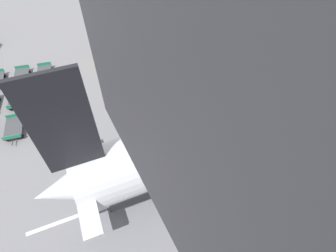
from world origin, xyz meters
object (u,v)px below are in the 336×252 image
Objects in this scene: baggage_dolly_row_mid_b_col_c at (14,128)px; baggage_dolly_row_far_col_b at (42,95)px; baggage_dolly_row_far_col_a at (44,73)px; baggage_dolly_row_mid_b_col_a at (21,76)px; fuel_tanker_primary at (133,39)px; baggage_dolly_row_far_col_c at (41,122)px; baggage_dolly_row_mid_b_col_b at (17,99)px; airplane at (280,118)px.

baggage_dolly_row_far_col_b is at bearing 139.01° from baggage_dolly_row_mid_b_col_c.
baggage_dolly_row_mid_b_col_c is 8.63m from baggage_dolly_row_far_col_a.
baggage_dolly_row_mid_b_col_a is at bearing -103.62° from baggage_dolly_row_far_col_a.
fuel_tanker_primary reaches higher than baggage_dolly_row_far_col_c.
baggage_dolly_row_mid_b_col_a is 8.37m from baggage_dolly_row_mid_b_col_c.
baggage_dolly_row_far_col_b is at bearing 169.13° from baggage_dolly_row_far_col_c.
baggage_dolly_row_far_col_b is (5.25, -12.58, -0.72)m from fuel_tanker_primary.
baggage_dolly_row_mid_b_col_b is at bearing -12.74° from baggage_dolly_row_mid_b_col_a.
airplane is at bearing 60.29° from baggage_dolly_row_mid_b_col_c.
baggage_dolly_row_mid_b_col_a and baggage_dolly_row_mid_b_col_b have the same top height.
baggage_dolly_row_mid_b_col_a is 8.60m from baggage_dolly_row_far_col_c.
baggage_dolly_row_mid_b_col_a is at bearing 167.26° from baggage_dolly_row_mid_b_col_b.
baggage_dolly_row_far_col_a is (-3.42, 3.35, 0.00)m from baggage_dolly_row_mid_b_col_b.
baggage_dolly_row_mid_b_col_c and baggage_dolly_row_far_col_b have the same top height.
fuel_tanker_primary is 2.51× the size of baggage_dolly_row_mid_b_col_c.
baggage_dolly_row_mid_b_col_c is (8.88, -15.73, -0.72)m from fuel_tanker_primary.
baggage_dolly_row_far_col_a is (0.59, 2.45, 0.00)m from baggage_dolly_row_mid_b_col_a.
airplane is 25.97m from baggage_dolly_row_mid_b_col_b.
fuel_tanker_primary is 13.65m from baggage_dolly_row_far_col_b.
baggage_dolly_row_mid_b_col_c is 4.80m from baggage_dolly_row_far_col_b.
airplane is 23.74m from baggage_dolly_row_far_col_b.
baggage_dolly_row_far_col_c is (-11.57, -18.53, -2.39)m from airplane.
baggage_dolly_row_far_col_c is (3.98, -0.76, 0.00)m from baggage_dolly_row_far_col_b.
baggage_dolly_row_mid_b_col_c and baggage_dolly_row_far_col_c have the same top height.
baggage_dolly_row_mid_b_col_a is 2.52m from baggage_dolly_row_far_col_a.
baggage_dolly_row_mid_b_col_a and baggage_dolly_row_mid_b_col_c have the same top height.
baggage_dolly_row_far_col_b is at bearing 76.72° from baggage_dolly_row_mid_b_col_b.
baggage_dolly_row_mid_b_col_a is at bearing -87.30° from fuel_tanker_primary.
baggage_dolly_row_far_col_a is at bearing 135.57° from baggage_dolly_row_mid_b_col_b.
airplane is 10.74× the size of baggage_dolly_row_mid_b_col_a.
airplane reaches higher than baggage_dolly_row_mid_b_col_b.
baggage_dolly_row_mid_b_col_c is 1.00× the size of baggage_dolly_row_far_col_b.
baggage_dolly_row_far_col_b is (4.59, 1.53, 0.00)m from baggage_dolly_row_mid_b_col_a.
airplane is at bearing 58.01° from baggage_dolly_row_far_col_c.
baggage_dolly_row_far_col_a is (1.26, -11.67, -0.72)m from fuel_tanker_primary.
baggage_dolly_row_mid_b_col_c is (4.20, -0.71, 0.00)m from baggage_dolly_row_mid_b_col_b.
baggage_dolly_row_mid_b_col_c is at bearing -98.61° from baggage_dolly_row_far_col_c.
baggage_dolly_row_mid_b_col_b is 2.51m from baggage_dolly_row_far_col_b.
baggage_dolly_row_mid_b_col_b is at bearing -72.70° from fuel_tanker_primary.
airplane is 25.92m from baggage_dolly_row_far_col_a.
fuel_tanker_primary is 18.07m from baggage_dolly_row_mid_b_col_c.
baggage_dolly_row_mid_b_col_a is 1.00× the size of baggage_dolly_row_mid_b_col_c.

